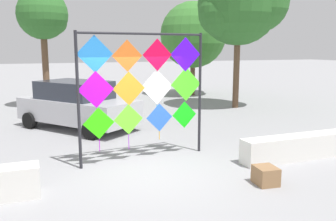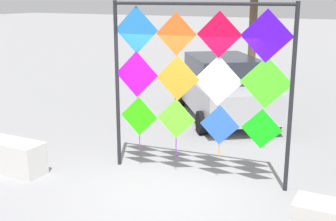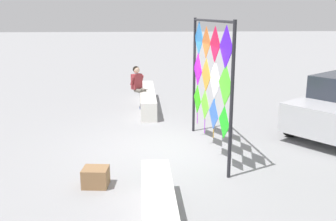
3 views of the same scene
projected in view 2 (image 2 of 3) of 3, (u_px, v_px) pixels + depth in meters
ground at (156, 196)px, 7.23m from camera, size 120.00×120.00×0.00m
kite_display_rack at (198, 74)px, 7.58m from camera, size 3.19×0.35×3.08m
parked_car at (222, 87)px, 11.84m from camera, size 3.90×4.38×1.61m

